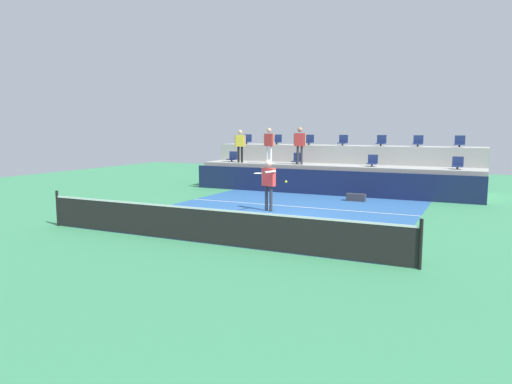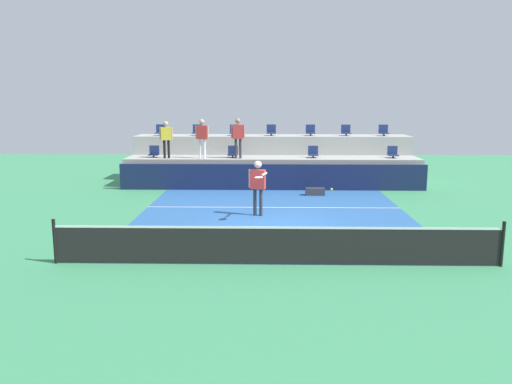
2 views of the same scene
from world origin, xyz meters
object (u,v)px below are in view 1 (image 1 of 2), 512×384
Objects in this scene: stadium_chair_lower_right at (372,162)px; tennis_ball at (286,182)px; stadium_chair_lower_left at (297,159)px; stadium_chair_upper_mid_left at (309,141)px; spectator_in_white at (240,143)px; equipment_bag at (356,197)px; stadium_chair_upper_far_left at (247,140)px; stadium_chair_upper_center at (343,141)px; spectator_leaning_on_rail at (269,142)px; stadium_chair_upper_far_right at (460,142)px; stadium_chair_upper_left at (277,140)px; stadium_chair_upper_right at (418,142)px; tennis_player at (268,179)px; stadium_chair_lower_far_left at (232,157)px; stadium_chair_lower_far_right at (458,164)px; spectator_in_grey at (300,142)px; stadium_chair_upper_mid_right at (381,141)px.

stadium_chair_lower_right reaches higher than tennis_ball.
stadium_chair_lower_left is 1.99m from stadium_chair_upper_mid_left.
spectator_in_white reaches higher than equipment_bag.
stadium_chair_upper_far_left is (-3.59, 1.80, 0.85)m from stadium_chair_lower_left.
spectator_leaning_on_rail is (-3.03, -2.18, -0.03)m from stadium_chair_upper_center.
stadium_chair_lower_left is at bearing 180.00° from stadium_chair_lower_right.
stadium_chair_upper_far_right is at bearing 71.26° from tennis_ball.
stadium_chair_upper_far_right is at bearing 12.40° from spectator_in_white.
spectator_in_white is at bearing -72.10° from stadium_chair_upper_far_left.
tennis_ball is (5.06, -11.25, -0.83)m from stadium_chair_upper_left.
stadium_chair_upper_center is (3.54, 0.00, 0.00)m from stadium_chair_upper_left.
stadium_chair_upper_right is 8.99m from tennis_player.
tennis_ball is (6.77, -9.45, 0.02)m from stadium_chair_lower_far_left.
stadium_chair_upper_mid_left is 11.74m from tennis_ball.
stadium_chair_lower_far_right is (7.09, 0.00, 0.00)m from stadium_chair_lower_left.
stadium_chair_lower_right is 3.44m from spectator_in_grey.
stadium_chair_upper_left is 8.87m from stadium_chair_upper_far_right.
stadium_chair_upper_left is 1.00× the size of stadium_chair_upper_far_right.
spectator_in_white reaches higher than stadium_chair_upper_mid_right.
stadium_chair_lower_far_right is 0.32× the size of spectator_in_white.
stadium_chair_lower_right is 4.97m from spectator_leaning_on_rail.
spectator_leaning_on_rail is (0.51, -2.18, -0.03)m from stadium_chair_upper_left.
stadium_chair_lower_right is (3.58, 0.00, 0.00)m from stadium_chair_lower_left.
stadium_chair_upper_right is 5.47m from spectator_in_grey.
stadium_chair_lower_left is 0.30× the size of spectator_leaning_on_rail.
stadium_chair_lower_right is 1.00× the size of stadium_chair_upper_mid_right.
stadium_chair_upper_mid_right is 3.98m from spectator_in_grey.
stadium_chair_upper_mid_right and stadium_chair_upper_right have the same top height.
spectator_in_white is at bearing -180.00° from spectator_in_grey.
stadium_chair_upper_far_left is at bearing 149.10° from equipment_bag.
stadium_chair_upper_far_right is (7.05, 1.80, 0.85)m from stadium_chair_lower_left.
spectator_leaning_on_rail is at bearing -144.26° from stadium_chair_upper_center.
stadium_chair_upper_center and stadium_chair_upper_far_right have the same top height.
stadium_chair_lower_left is 1.00× the size of stadium_chair_lower_far_right.
stadium_chair_upper_mid_right is 1.68m from stadium_chair_upper_right.
stadium_chair_lower_far_left is at bearing 170.20° from spectator_leaning_on_rail.
stadium_chair_upper_mid_right is (1.87, 0.00, 0.00)m from stadium_chair_upper_center.
stadium_chair_upper_mid_left is 0.30× the size of spectator_in_grey.
stadium_chair_upper_far_right is at bearing 53.82° from tennis_player.
stadium_chair_upper_mid_left is at bearing 153.53° from stadium_chair_lower_right.
stadium_chair_lower_left is at bearing -88.73° from stadium_chair_upper_mid_left.
tennis_player is at bearing -110.84° from stadium_chair_lower_right.
stadium_chair_upper_far_right is (3.47, 1.80, 0.85)m from stadium_chair_lower_right.
tennis_player is (3.06, -7.95, -1.18)m from stadium_chair_upper_left.
equipment_bag is (0.23, 7.02, -1.33)m from tennis_ball.
spectator_in_white is (-8.15, -2.18, -0.10)m from stadium_chair_upper_right.
tennis_player is 5.97m from spectator_in_grey.
stadium_chair_lower_left is 7.65× the size of tennis_ball.
stadium_chair_upper_far_right is (5.33, 0.00, 0.00)m from stadium_chair_upper_center.
stadium_chair_upper_mid_left is (3.55, 0.00, 0.00)m from stadium_chair_upper_far_left.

